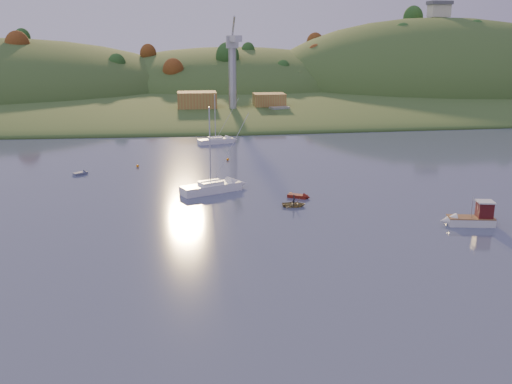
{
  "coord_description": "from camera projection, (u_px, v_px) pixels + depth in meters",
  "views": [
    {
      "loc": [
        -12.12,
        -41.41,
        22.66
      ],
      "look_at": [
        -2.59,
        32.8,
        2.07
      ],
      "focal_mm": 40.0,
      "sensor_mm": 36.0,
      "label": 1
    }
  ],
  "objects": [
    {
      "name": "dock_crane",
      "position": [
        233.0,
        56.0,
        156.01
      ],
      "size": [
        3.2,
        28.0,
        20.3
      ],
      "color": "#B7B7BC",
      "rests_on": "wharf"
    },
    {
      "name": "ground",
      "position": [
        337.0,
        319.0,
        47.1
      ],
      "size": [
        500.0,
        500.0,
        0.0
      ],
      "primitive_type": "plane",
      "color": "#363D58",
      "rests_on": "ground"
    },
    {
      "name": "red_tender",
      "position": [
        302.0,
        197.0,
        82.14
      ],
      "size": [
        3.44,
        2.61,
        1.13
      ],
      "rotation": [
        0.0,
        0.0,
        -0.51
      ],
      "color": "#63170E",
      "rests_on": "ground"
    },
    {
      "name": "paddler",
      "position": [
        294.0,
        202.0,
        77.98
      ],
      "size": [
        0.4,
        0.56,
        1.42
      ],
      "primitive_type": "imported",
      "rotation": [
        0.0,
        0.0,
        1.45
      ],
      "color": "black",
      "rests_on": "ground"
    },
    {
      "name": "wharf",
      "position": [
        243.0,
        113.0,
        164.07
      ],
      "size": [
        42.0,
        16.0,
        2.4
      ],
      "primitive_type": "cube",
      "color": "slate",
      "rests_on": "ground"
    },
    {
      "name": "hilltop_house",
      "position": [
        439.0,
        9.0,
        236.39
      ],
      "size": [
        9.0,
        7.0,
        6.45
      ],
      "color": "beige",
      "rests_on": "hill_right"
    },
    {
      "name": "sailboat_far",
      "position": [
        216.0,
        140.0,
        123.67
      ],
      "size": [
        7.98,
        4.41,
        10.6
      ],
      "rotation": [
        0.0,
        0.0,
        0.29
      ],
      "color": "white",
      "rests_on": "ground"
    },
    {
      "name": "hill_center",
      "position": [
        233.0,
        89.0,
        249.16
      ],
      "size": [
        140.0,
        120.0,
        36.0
      ],
      "primitive_type": "ellipsoid",
      "color": "#334C1E",
      "rests_on": "ground"
    },
    {
      "name": "shore_slope",
      "position": [
        216.0,
        101.0,
        204.9
      ],
      "size": [
        640.0,
        150.0,
        7.0
      ],
      "primitive_type": "ellipsoid",
      "color": "#334C1E",
      "rests_on": "ground"
    },
    {
      "name": "buoy_3",
      "position": [
        228.0,
        159.0,
        106.8
      ],
      "size": [
        0.5,
        0.5,
        0.5
      ],
      "primitive_type": "sphere",
      "color": "orange",
      "rests_on": "ground"
    },
    {
      "name": "work_vessel",
      "position": [
        279.0,
        114.0,
        161.48
      ],
      "size": [
        13.33,
        8.7,
        3.23
      ],
      "rotation": [
        0.0,
        0.0,
        0.37
      ],
      "color": "slate",
      "rests_on": "ground"
    },
    {
      "name": "grey_dinghy",
      "position": [
        83.0,
        173.0,
        96.4
      ],
      "size": [
        2.74,
        2.48,
        1.01
      ],
      "rotation": [
        0.0,
        0.0,
        0.68
      ],
      "color": "slate",
      "rests_on": "ground"
    },
    {
      "name": "hill_right",
      "position": [
        433.0,
        90.0,
        245.25
      ],
      "size": [
        150.0,
        130.0,
        60.0
      ],
      "primitive_type": "ellipsoid",
      "color": "#334C1E",
      "rests_on": "ground"
    },
    {
      "name": "buoy_0",
      "position": [
        491.0,
        214.0,
        73.88
      ],
      "size": [
        0.5,
        0.5,
        0.5
      ],
      "primitive_type": "sphere",
      "color": "orange",
      "rests_on": "ground"
    },
    {
      "name": "shed_east",
      "position": [
        269.0,
        100.0,
        166.12
      ],
      "size": [
        9.0,
        7.0,
        4.0
      ],
      "primitive_type": "cube",
      "color": "#A26B36",
      "rests_on": "wharf"
    },
    {
      "name": "fishing_boat",
      "position": [
        467.0,
        218.0,
        70.27
      ],
      "size": [
        6.77,
        3.15,
        4.16
      ],
      "rotation": [
        0.0,
        0.0,
        2.96
      ],
      "color": "silver",
      "rests_on": "ground"
    },
    {
      "name": "buoy_1",
      "position": [
        291.0,
        194.0,
        83.45
      ],
      "size": [
        0.5,
        0.5,
        0.5
      ],
      "primitive_type": "sphere",
      "color": "orange",
      "rests_on": "ground"
    },
    {
      "name": "buoy_2",
      "position": [
        138.0,
        166.0,
        101.4
      ],
      "size": [
        0.5,
        0.5,
        0.5
      ],
      "primitive_type": "sphere",
      "color": "orange",
      "rests_on": "ground"
    },
    {
      "name": "sailboat_near",
      "position": [
        211.0,
        187.0,
        85.1
      ],
      "size": [
        9.51,
        6.28,
        12.75
      ],
      "rotation": [
        0.0,
        0.0,
        0.42
      ],
      "color": "white",
      "rests_on": "ground"
    },
    {
      "name": "hillside_trees",
      "position": [
        213.0,
        95.0,
        224.02
      ],
      "size": [
        280.0,
        50.0,
        32.0
      ],
      "primitive_type": null,
      "color": "#254E1C",
      "rests_on": "ground"
    },
    {
      "name": "canoe",
      "position": [
        294.0,
        204.0,
        78.08
      ],
      "size": [
        3.49,
        2.69,
        0.67
      ],
      "primitive_type": "imported",
      "rotation": [
        0.0,
        0.0,
        1.45
      ],
      "color": "#968752",
      "rests_on": "ground"
    },
    {
      "name": "shed_west",
      "position": [
        197.0,
        100.0,
        162.47
      ],
      "size": [
        11.0,
        8.0,
        4.8
      ],
      "primitive_type": "cube",
      "color": "#A26B36",
      "rests_on": "wharf"
    },
    {
      "name": "far_shore",
      "position": [
        208.0,
        86.0,
        267.06
      ],
      "size": [
        620.0,
        220.0,
        1.5
      ],
      "primitive_type": "cube",
      "color": "#334C1E",
      "rests_on": "ground"
    }
  ]
}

